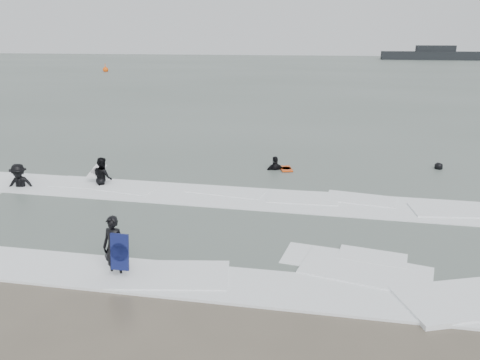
% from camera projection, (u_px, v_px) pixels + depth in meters
% --- Properties ---
extents(ground, '(320.00, 320.00, 0.00)m').
position_uv_depth(ground, '(203.00, 272.00, 12.62)').
color(ground, brown).
rests_on(ground, ground).
extents(sea, '(320.00, 320.00, 0.00)m').
position_uv_depth(sea, '(321.00, 71.00, 87.55)').
color(sea, '#47544C').
rests_on(sea, ground).
extents(surfer_centre, '(0.67, 0.49, 1.71)m').
position_uv_depth(surfer_centre, '(116.00, 276.00, 12.38)').
color(surfer_centre, black).
rests_on(surfer_centre, ground).
extents(surfer_wading, '(1.11, 1.08, 1.80)m').
position_uv_depth(surfer_wading, '(104.00, 186.00, 19.97)').
color(surfer_wading, black).
rests_on(surfer_wading, ground).
extents(surfer_breaker, '(1.38, 0.99, 1.93)m').
position_uv_depth(surfer_breaker, '(20.00, 189.00, 19.54)').
color(surfer_breaker, black).
rests_on(surfer_breaker, ground).
extents(surfer_right_near, '(1.17, 0.79, 1.85)m').
position_uv_depth(surfer_right_near, '(275.00, 171.00, 22.22)').
color(surfer_right_near, black).
rests_on(surfer_right_near, ground).
extents(surfer_right_far, '(0.84, 0.65, 1.52)m').
position_uv_depth(surfer_right_far, '(438.00, 170.00, 22.31)').
color(surfer_right_far, black).
rests_on(surfer_right_far, ground).
extents(surf_foam, '(30.03, 9.06, 0.09)m').
position_uv_depth(surf_foam, '(232.00, 220.00, 16.08)').
color(surf_foam, white).
rests_on(surf_foam, ground).
extents(bodyboards, '(8.43, 12.00, 1.25)m').
position_uv_depth(bodyboards, '(180.00, 187.00, 18.12)').
color(bodyboards, '#10164B').
rests_on(bodyboards, ground).
extents(buoy, '(1.00, 1.00, 1.65)m').
position_uv_depth(buoy, '(105.00, 70.00, 86.12)').
color(buoy, '#EB4D0A').
rests_on(buoy, ground).
extents(vessel_horizon, '(29.05, 5.19, 3.94)m').
position_uv_depth(vessel_horizon, '(435.00, 55.00, 131.85)').
color(vessel_horizon, black).
rests_on(vessel_horizon, ground).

